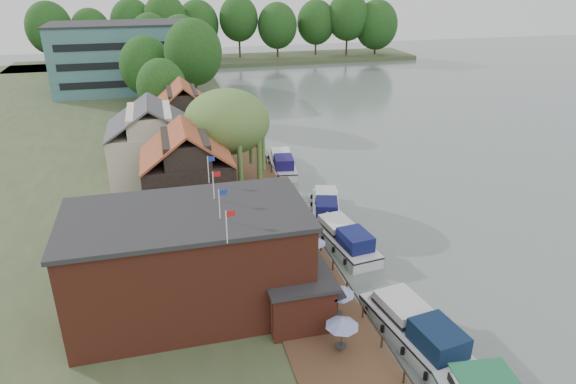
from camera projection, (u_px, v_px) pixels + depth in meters
ground at (401, 279)px, 39.91m from camera, size 260.00×260.00×0.00m
land_bank at (56, 158)px, 63.88m from camera, size 50.00×140.00×1.00m
quay_deck at (272, 222)px, 46.52m from camera, size 6.00×50.00×0.10m
quay_rail at (299, 212)px, 47.40m from camera, size 0.20×49.00×1.00m
pub at (220, 258)px, 33.95m from camera, size 20.00×11.00×7.30m
hotel_block at (125, 57)px, 94.06m from camera, size 25.40×12.40×12.30m
cottage_a at (187, 171)px, 46.78m from camera, size 8.60×7.60×8.50m
cottage_b at (152, 141)px, 54.96m from camera, size 9.60×8.60×8.50m
cottage_c at (184, 116)px, 63.85m from camera, size 7.60×7.60×8.50m
willow at (228, 141)px, 51.86m from camera, size 8.60×8.60×10.43m
umbrella_0 at (342, 335)px, 30.43m from camera, size 2.05×2.05×2.38m
umbrella_1 at (338, 302)px, 33.38m from camera, size 2.14×2.14×2.38m
umbrella_2 at (312, 280)px, 35.78m from camera, size 2.32×2.32×2.38m
umbrella_3 at (313, 250)px, 39.49m from camera, size 1.99×1.99×2.38m
umbrella_4 at (293, 235)px, 41.78m from camera, size 2.26×2.26×2.38m
umbrella_5 at (284, 219)px, 44.35m from camera, size 2.06×2.06×2.38m
cruiser_0 at (417, 326)px, 32.68m from camera, size 4.93×11.00×2.60m
cruiser_1 at (345, 236)px, 43.97m from camera, size 4.37×10.07×2.36m
cruiser_2 at (326, 204)px, 50.02m from camera, size 5.54×9.71×2.22m
cruiser_3 at (282, 161)px, 60.98m from camera, size 4.34×9.84×2.29m
bank_tree_0 at (163, 97)px, 69.31m from camera, size 6.54×6.54×10.36m
bank_tree_1 at (194, 67)px, 78.90m from camera, size 8.77×8.77×14.46m
bank_tree_2 at (147, 72)px, 82.99m from camera, size 8.36×8.36×11.49m
bank_tree_3 at (181, 47)px, 104.71m from camera, size 8.72×8.72×12.73m
bank_tree_4 at (151, 44)px, 107.81m from camera, size 8.32×8.32×12.82m
bank_tree_5 at (151, 41)px, 117.51m from camera, size 8.77×8.77×11.57m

